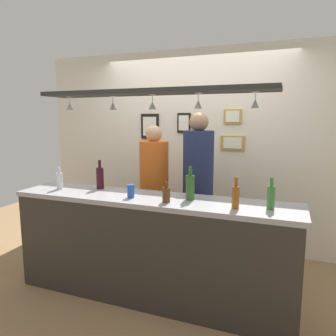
{
  "coord_description": "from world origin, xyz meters",
  "views": [
    {
      "loc": [
        1.18,
        -2.96,
        1.71
      ],
      "look_at": [
        0.0,
        0.1,
        1.2
      ],
      "focal_mm": 33.83,
      "sensor_mm": 36.0,
      "label": 1
    }
  ],
  "objects_px": {
    "bottle_soda_clear": "(60,180)",
    "picture_frame_lower_pair": "(233,143)",
    "bottle_wine_dark_red": "(100,177)",
    "bottle_beer_green_import": "(271,197)",
    "person_right_navy_shirt": "(198,176)",
    "picture_frame_upper_small": "(233,116)",
    "person_middle_orange_shirt": "(154,181)",
    "picture_frame_caricature": "(150,126)",
    "bottle_beer_amber_tall": "(236,196)",
    "drink_can": "(131,191)",
    "picture_frame_crest": "(184,123)",
    "bottle_beer_brown_stubby": "(166,194)",
    "bottle_champagne_green": "(190,187)"
  },
  "relations": [
    {
      "from": "bottle_beer_amber_tall",
      "to": "bottle_champagne_green",
      "type": "bearing_deg",
      "value": 162.09
    },
    {
      "from": "bottle_champagne_green",
      "to": "bottle_beer_brown_stubby",
      "type": "relative_size",
      "value": 1.67
    },
    {
      "from": "person_right_navy_shirt",
      "to": "drink_can",
      "type": "height_order",
      "value": "person_right_navy_shirt"
    },
    {
      "from": "picture_frame_crest",
      "to": "drink_can",
      "type": "bearing_deg",
      "value": -90.91
    },
    {
      "from": "bottle_champagne_green",
      "to": "picture_frame_upper_small",
      "type": "height_order",
      "value": "picture_frame_upper_small"
    },
    {
      "from": "person_right_navy_shirt",
      "to": "picture_frame_upper_small",
      "type": "height_order",
      "value": "picture_frame_upper_small"
    },
    {
      "from": "bottle_champagne_green",
      "to": "drink_can",
      "type": "relative_size",
      "value": 2.46
    },
    {
      "from": "bottle_beer_brown_stubby",
      "to": "bottle_beer_green_import",
      "type": "bearing_deg",
      "value": 6.87
    },
    {
      "from": "person_right_navy_shirt",
      "to": "picture_frame_upper_small",
      "type": "distance_m",
      "value": 0.96
    },
    {
      "from": "bottle_wine_dark_red",
      "to": "bottle_soda_clear",
      "type": "height_order",
      "value": "bottle_wine_dark_red"
    },
    {
      "from": "person_middle_orange_shirt",
      "to": "picture_frame_caricature",
      "type": "height_order",
      "value": "picture_frame_caricature"
    },
    {
      "from": "bottle_wine_dark_red",
      "to": "bottle_beer_brown_stubby",
      "type": "bearing_deg",
      "value": -17.32
    },
    {
      "from": "drink_can",
      "to": "picture_frame_upper_small",
      "type": "relative_size",
      "value": 0.55
    },
    {
      "from": "bottle_soda_clear",
      "to": "bottle_beer_brown_stubby",
      "type": "bearing_deg",
      "value": -4.45
    },
    {
      "from": "bottle_beer_amber_tall",
      "to": "drink_can",
      "type": "distance_m",
      "value": 0.96
    },
    {
      "from": "bottle_wine_dark_red",
      "to": "bottle_beer_green_import",
      "type": "xyz_separation_m",
      "value": [
        1.7,
        -0.16,
        -0.01
      ]
    },
    {
      "from": "bottle_soda_clear",
      "to": "picture_frame_caricature",
      "type": "relative_size",
      "value": 0.68
    },
    {
      "from": "bottle_soda_clear",
      "to": "bottle_beer_amber_tall",
      "type": "relative_size",
      "value": 0.88
    },
    {
      "from": "person_middle_orange_shirt",
      "to": "bottle_champagne_green",
      "type": "relative_size",
      "value": 5.44
    },
    {
      "from": "drink_can",
      "to": "bottle_beer_brown_stubby",
      "type": "bearing_deg",
      "value": -6.2
    },
    {
      "from": "bottle_beer_green_import",
      "to": "picture_frame_crest",
      "type": "xyz_separation_m",
      "value": [
        -1.2,
        1.42,
        0.56
      ]
    },
    {
      "from": "drink_can",
      "to": "picture_frame_lower_pair",
      "type": "distance_m",
      "value": 1.67
    },
    {
      "from": "bottle_champagne_green",
      "to": "bottle_beer_amber_tall",
      "type": "distance_m",
      "value": 0.45
    },
    {
      "from": "picture_frame_upper_small",
      "to": "picture_frame_caricature",
      "type": "relative_size",
      "value": 0.65
    },
    {
      "from": "bottle_soda_clear",
      "to": "picture_frame_lower_pair",
      "type": "relative_size",
      "value": 0.77
    },
    {
      "from": "person_middle_orange_shirt",
      "to": "drink_can",
      "type": "xyz_separation_m",
      "value": [
        0.12,
        -0.83,
        0.07
      ]
    },
    {
      "from": "drink_can",
      "to": "bottle_wine_dark_red",
      "type": "bearing_deg",
      "value": 154.86
    },
    {
      "from": "bottle_champagne_green",
      "to": "bottle_soda_clear",
      "type": "bearing_deg",
      "value": -177.34
    },
    {
      "from": "bottle_beer_green_import",
      "to": "drink_can",
      "type": "relative_size",
      "value": 2.13
    },
    {
      "from": "drink_can",
      "to": "picture_frame_upper_small",
      "type": "distance_m",
      "value": 1.76
    },
    {
      "from": "picture_frame_upper_small",
      "to": "person_right_navy_shirt",
      "type": "bearing_deg",
      "value": -111.04
    },
    {
      "from": "bottle_wine_dark_red",
      "to": "bottle_beer_green_import",
      "type": "height_order",
      "value": "bottle_wine_dark_red"
    },
    {
      "from": "person_right_navy_shirt",
      "to": "picture_frame_crest",
      "type": "xyz_separation_m",
      "value": [
        -0.39,
        0.66,
        0.58
      ]
    },
    {
      "from": "bottle_soda_clear",
      "to": "picture_frame_lower_pair",
      "type": "distance_m",
      "value": 2.11
    },
    {
      "from": "bottle_soda_clear",
      "to": "picture_frame_crest",
      "type": "distance_m",
      "value": 1.77
    },
    {
      "from": "bottle_beer_brown_stubby",
      "to": "picture_frame_crest",
      "type": "height_order",
      "value": "picture_frame_crest"
    },
    {
      "from": "picture_frame_caricature",
      "to": "picture_frame_upper_small",
      "type": "bearing_deg",
      "value": 0.0
    },
    {
      "from": "person_middle_orange_shirt",
      "to": "picture_frame_caricature",
      "type": "xyz_separation_m",
      "value": [
        -0.34,
        0.66,
        0.62
      ]
    },
    {
      "from": "person_middle_orange_shirt",
      "to": "bottle_wine_dark_red",
      "type": "height_order",
      "value": "person_middle_orange_shirt"
    },
    {
      "from": "bottle_soda_clear",
      "to": "picture_frame_upper_small",
      "type": "relative_size",
      "value": 1.05
    },
    {
      "from": "drink_can",
      "to": "picture_frame_caricature",
      "type": "distance_m",
      "value": 1.65
    },
    {
      "from": "bottle_wine_dark_red",
      "to": "drink_can",
      "type": "height_order",
      "value": "bottle_wine_dark_red"
    },
    {
      "from": "bottle_beer_amber_tall",
      "to": "picture_frame_crest",
      "type": "xyz_separation_m",
      "value": [
        -0.94,
        1.5,
        0.57
      ]
    },
    {
      "from": "picture_frame_upper_small",
      "to": "bottle_soda_clear",
      "type": "bearing_deg",
      "value": -136.73
    },
    {
      "from": "picture_frame_upper_small",
      "to": "bottle_beer_brown_stubby",
      "type": "bearing_deg",
      "value": -101.01
    },
    {
      "from": "bottle_soda_clear",
      "to": "bottle_wine_dark_red",
      "type": "bearing_deg",
      "value": 23.78
    },
    {
      "from": "bottle_soda_clear",
      "to": "bottle_beer_amber_tall",
      "type": "bearing_deg",
      "value": -2.32
    },
    {
      "from": "person_middle_orange_shirt",
      "to": "bottle_beer_brown_stubby",
      "type": "bearing_deg",
      "value": -60.4
    },
    {
      "from": "person_right_navy_shirt",
      "to": "picture_frame_lower_pair",
      "type": "bearing_deg",
      "value": 68.29
    },
    {
      "from": "bottle_soda_clear",
      "to": "picture_frame_crest",
      "type": "xyz_separation_m",
      "value": [
        0.88,
        1.43,
        0.57
      ]
    }
  ]
}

